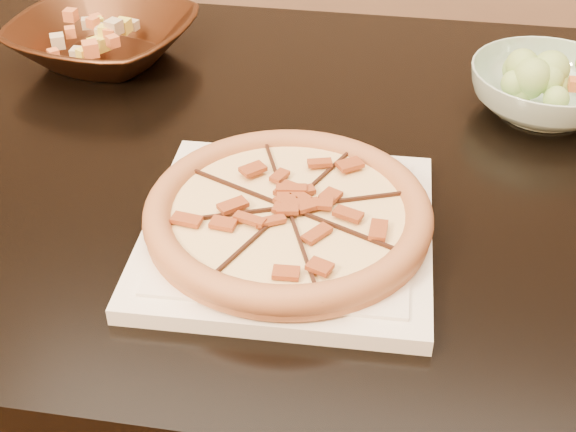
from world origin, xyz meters
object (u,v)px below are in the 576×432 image
at_px(plate, 288,231).
at_px(salad_bowl, 546,90).
at_px(dining_table, 235,217).
at_px(pizza, 288,213).
at_px(bronze_bowl, 104,39).

relative_size(plate, salad_bowl, 1.60).
relative_size(dining_table, salad_bowl, 6.91).
relative_size(pizza, salad_bowl, 1.50).
xyz_separation_m(plate, bronze_bowl, (-0.34, 0.36, 0.02)).
relative_size(dining_table, plate, 4.32).
xyz_separation_m(pizza, bronze_bowl, (-0.34, 0.36, -0.00)).
height_order(dining_table, salad_bowl, salad_bowl).
relative_size(dining_table, pizza, 4.61).
bearing_deg(pizza, salad_bowl, 50.48).
bearing_deg(salad_bowl, bronze_bowl, 177.16).
height_order(dining_table, plate, plate).
xyz_separation_m(pizza, salad_bowl, (0.27, 0.33, -0.00)).
xyz_separation_m(plate, pizza, (-0.00, 0.00, 0.02)).
xyz_separation_m(plate, salad_bowl, (0.27, 0.33, 0.02)).
bearing_deg(plate, pizza, 118.39).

